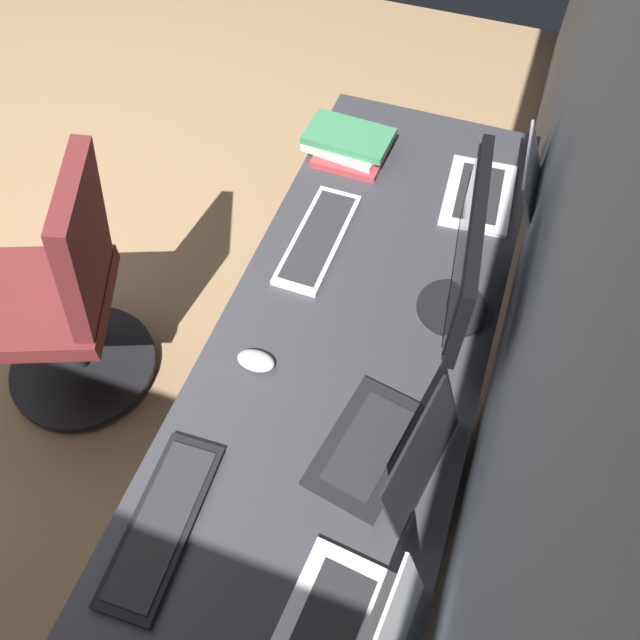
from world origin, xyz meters
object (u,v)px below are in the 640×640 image
Objects in this scene: drawer_pedestal at (333,464)px; keyboard_main at (318,238)px; keyboard_spare at (162,523)px; mouse_main at (256,361)px; monitor_primary at (466,255)px; book_stack_near at (348,144)px; laptop_center at (499,189)px; office_chair at (68,302)px; laptop_left at (389,450)px.

drawer_pedestal is 1.64× the size of keyboard_main.
keyboard_spare is 0.47m from mouse_main.
monitor_primary reaches higher than mouse_main.
monitor_primary is at bearing 42.14° from book_stack_near.
laptop_center is 0.96m from mouse_main.
monitor_primary reaches higher than keyboard_spare.
monitor_primary is at bearing 152.47° from drawer_pedestal.
keyboard_spare is 1.01m from office_chair.
laptop_left is at bearing 75.87° from office_chair.
office_chair is (-0.16, -0.78, -0.29)m from mouse_main.
book_stack_near reaches higher than drawer_pedestal.
mouse_main is at bearing -101.81° from drawer_pedestal.
drawer_pedestal is 1.06m from book_stack_near.
laptop_left is (0.49, -0.05, -0.19)m from monitor_primary.
monitor_primary is 0.53m from laptop_left.
drawer_pedestal is 1.84× the size of laptop_left.
keyboard_main is (-0.12, -0.44, -0.22)m from monitor_primary.
office_chair is (-0.21, -1.02, 0.11)m from drawer_pedestal.
drawer_pedestal is 2.37× the size of book_stack_near.
keyboard_main is 0.41m from book_stack_near.
monitor_primary is 1.27× the size of keyboard_main.
mouse_main reaches higher than keyboard_spare.
monitor_primary is 1.34m from office_chair.
keyboard_main is 0.89m from office_chair.
laptop_center is at bearing 174.98° from monitor_primary.
laptop_left is 1.11× the size of laptop_center.
book_stack_near is at bearing -96.04° from laptop_center.
office_chair is (0.67, -1.27, -0.32)m from laptop_center.
laptop_center is 0.80× the size of keyboard_spare.
keyboard_spare is (1.29, -0.53, -0.04)m from laptop_center.
book_stack_near is (-1.02, -0.43, -0.01)m from laptop_left.
keyboard_main is at bearing 111.53° from office_chair.
keyboard_spare reaches higher than drawer_pedestal.
laptop_left reaches higher than drawer_pedestal.
office_chair is (-0.63, -0.74, -0.28)m from keyboard_spare.
office_chair reaches higher than laptop_center.
keyboard_main reaches higher than drawer_pedestal.
monitor_primary is at bearing 98.91° from office_chair.
mouse_main is at bearing 78.49° from office_chair.
office_chair reaches higher than mouse_main.
drawer_pedestal is 1.05m from office_chair.
book_stack_near is at bearing -137.86° from monitor_primary.
laptop_left reaches higher than mouse_main.
monitor_primary is at bearing -5.02° from laptop_center.
mouse_main is at bearing -109.03° from laptop_left.
drawer_pedestal is 6.68× the size of mouse_main.
laptop_center reaches higher than keyboard_spare.
book_stack_near reaches higher than keyboard_main.
office_chair reaches higher than drawer_pedestal.
book_stack_near is at bearing -174.83° from keyboard_main.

